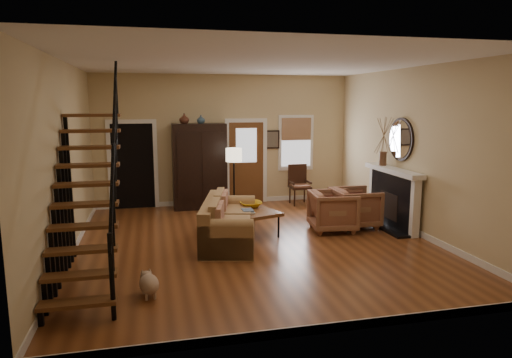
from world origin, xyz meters
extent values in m
plane|color=brown|center=(0.00, 0.00, 0.00)|extent=(7.00, 7.00, 0.00)
plane|color=white|center=(0.00, 0.00, 3.30)|extent=(7.00, 7.00, 0.00)
cube|color=#D0B885|center=(0.00, 3.50, 1.65)|extent=(6.50, 0.04, 3.30)
cube|color=#D0B885|center=(-3.25, 0.00, 1.65)|extent=(0.04, 7.00, 3.30)
cube|color=#D0B885|center=(3.25, 0.00, 1.65)|extent=(0.04, 7.00, 3.30)
cube|color=black|center=(-2.30, 3.65, 1.05)|extent=(1.00, 0.36, 2.10)
cube|color=brown|center=(0.55, 3.48, 1.05)|extent=(0.90, 0.06, 2.10)
cube|color=silver|center=(1.90, 3.47, 1.55)|extent=(0.96, 0.06, 1.46)
cube|color=black|center=(3.13, 0.50, 0.57)|extent=(0.24, 1.60, 1.15)
cube|color=white|center=(3.07, 0.50, 1.20)|extent=(0.30, 1.95, 0.10)
cylinder|color=silver|center=(3.20, 0.50, 1.85)|extent=(0.05, 0.90, 0.90)
imported|color=#4C2619|center=(-1.05, 3.05, 2.22)|extent=(0.24, 0.24, 0.25)
imported|color=#334C60|center=(-0.65, 3.05, 2.21)|extent=(0.20, 0.20, 0.21)
imported|color=gold|center=(0.10, 0.83, 0.55)|extent=(0.45, 0.45, 0.11)
imported|color=brown|center=(1.73, 0.46, 0.41)|extent=(1.00, 0.98, 0.82)
imported|color=brown|center=(2.30, 0.61, 0.42)|extent=(0.94, 0.91, 0.84)
camera|label=1|loc=(-1.86, -8.04, 2.61)|focal=32.00mm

